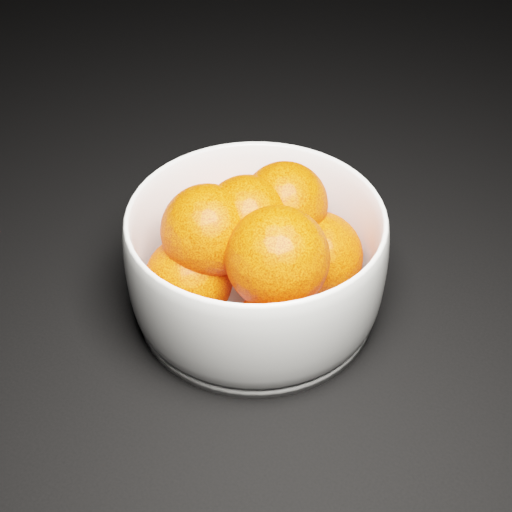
% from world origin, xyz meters
% --- Properties ---
extents(bowl, '(0.20, 0.20, 0.10)m').
position_xyz_m(bowl, '(-0.18, -0.25, 0.05)').
color(bowl, white).
rests_on(bowl, ground).
extents(orange_pile, '(0.15, 0.15, 0.11)m').
position_xyz_m(orange_pile, '(-0.18, -0.25, 0.07)').
color(orange_pile, '#E63906').
rests_on(orange_pile, bowl).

